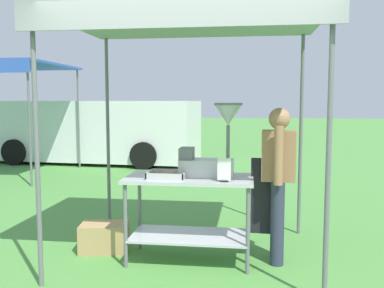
{
  "coord_description": "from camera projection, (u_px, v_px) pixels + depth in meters",
  "views": [
    {
      "loc": [
        0.53,
        -3.47,
        1.67
      ],
      "look_at": [
        -0.09,
        1.09,
        1.22
      ],
      "focal_mm": 40.16,
      "sensor_mm": 36.0,
      "label": 1
    }
  ],
  "objects": [
    {
      "name": "donut_fryer",
      "position": [
        213.0,
        148.0,
        4.44
      ],
      "size": [
        0.65,
        0.29,
        0.77
      ],
      "color": "#B7B7BC",
      "rests_on": "donut_cart"
    },
    {
      "name": "menu_sign",
      "position": [
        224.0,
        172.0,
        4.17
      ],
      "size": [
        0.13,
        0.05,
        0.23
      ],
      "color": "black",
      "rests_on": "donut_cart"
    },
    {
      "name": "stall_canopy",
      "position": [
        191.0,
        27.0,
        4.4
      ],
      "size": [
        2.7,
        2.12,
        2.54
      ],
      "color": "slate",
      "rests_on": "ground"
    },
    {
      "name": "vendor",
      "position": [
        278.0,
        176.0,
        4.43
      ],
      "size": [
        0.46,
        0.54,
        1.61
      ],
      "color": "#2D3347",
      "rests_on": "ground"
    },
    {
      "name": "donut_cart",
      "position": [
        189.0,
        199.0,
        4.48
      ],
      "size": [
        1.32,
        0.67,
        0.89
      ],
      "color": "#B7B7BC",
      "rests_on": "ground"
    },
    {
      "name": "supply_crate",
      "position": [
        104.0,
        237.0,
        4.81
      ],
      "size": [
        0.57,
        0.43,
        0.31
      ],
      "color": "tan",
      "rests_on": "ground"
    },
    {
      "name": "van_white",
      "position": [
        92.0,
        130.0,
        11.88
      ],
      "size": [
        5.9,
        2.4,
        1.69
      ],
      "color": "white",
      "rests_on": "ground"
    },
    {
      "name": "ground_plane",
      "position": [
        225.0,
        177.0,
        9.58
      ],
      "size": [
        70.0,
        70.0,
        0.0
      ],
      "primitive_type": "plane",
      "color": "#519342"
    },
    {
      "name": "donut_tray",
      "position": [
        167.0,
        176.0,
        4.38
      ],
      "size": [
        0.38,
        0.31,
        0.07
      ],
      "color": "#B7B7BC",
      "rests_on": "donut_cart"
    }
  ]
}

